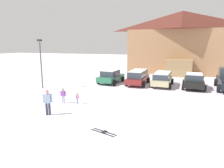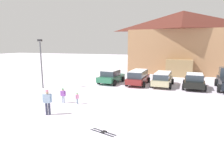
% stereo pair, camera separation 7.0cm
% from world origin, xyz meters
% --- Properties ---
extents(ground, '(160.00, 160.00, 0.00)m').
position_xyz_m(ground, '(0.00, 0.00, 0.00)').
color(ground, white).
extents(ski_lodge, '(16.41, 9.23, 9.66)m').
position_xyz_m(ski_lodge, '(4.48, 27.21, 4.90)').
color(ski_lodge, '#A1754F').
rests_on(ski_lodge, ground).
extents(parked_green_coupe, '(2.48, 4.37, 1.56)m').
position_xyz_m(parked_green_coupe, '(-3.02, 14.97, 0.80)').
color(parked_green_coupe, '#296C4B').
rests_on(parked_green_coupe, ground).
extents(parked_maroon_van, '(2.21, 4.78, 1.64)m').
position_xyz_m(parked_maroon_van, '(0.21, 15.18, 0.89)').
color(parked_maroon_van, maroon).
rests_on(parked_maroon_van, ground).
extents(parked_beige_suv, '(2.28, 4.72, 1.52)m').
position_xyz_m(parked_beige_suv, '(2.94, 15.26, 0.83)').
color(parked_beige_suv, tan).
rests_on(parked_beige_suv, ground).
extents(parked_black_sedan, '(2.33, 4.29, 1.58)m').
position_xyz_m(parked_black_sedan, '(6.16, 15.10, 0.80)').
color(parked_black_sedan, black).
rests_on(parked_black_sedan, ground).
extents(skier_adult_in_blue_parka, '(0.57, 0.39, 1.67)m').
position_xyz_m(skier_adult_in_blue_parka, '(-3.15, 3.25, 0.94)').
color(skier_adult_in_blue_parka, '#323549').
rests_on(skier_adult_in_blue_parka, ground).
extents(skier_child_in_purple_jacket, '(0.42, 0.24, 1.16)m').
position_xyz_m(skier_child_in_purple_jacket, '(-3.71, 5.89, 0.66)').
color(skier_child_in_purple_jacket, '#A5B7CF').
rests_on(skier_child_in_purple_jacket, ground).
extents(skier_child_in_pink_snowsuit, '(0.19, 0.32, 0.89)m').
position_xyz_m(skier_child_in_pink_snowsuit, '(-2.51, 5.97, 0.50)').
color(skier_child_in_pink_snowsuit, '#A5BCD0').
rests_on(skier_child_in_pink_snowsuit, ground).
extents(pair_of_skis, '(1.55, 0.72, 0.08)m').
position_xyz_m(pair_of_skis, '(1.26, 1.97, 0.02)').
color(pair_of_skis, '#22242C').
rests_on(pair_of_skis, ground).
extents(lamp_post, '(0.44, 0.24, 5.03)m').
position_xyz_m(lamp_post, '(-8.78, 9.83, 2.86)').
color(lamp_post, '#515459').
rests_on(lamp_post, ground).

